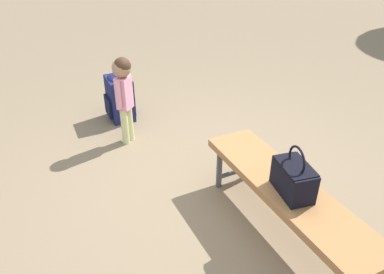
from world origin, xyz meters
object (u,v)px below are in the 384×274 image
at_px(backpack_large, 119,95).
at_px(handbag, 294,178).
at_px(park_bench, 287,193).
at_px(child_standing, 124,88).

bearing_deg(backpack_large, handbag, 178.37).
bearing_deg(backpack_large, park_bench, 179.19).
xyz_separation_m(park_bench, child_standing, (1.88, 0.18, 0.22)).
bearing_deg(handbag, backpack_large, -1.63).
height_order(handbag, backpack_large, handbag).
distance_m(child_standing, backpack_large, 0.63).
bearing_deg(park_bench, handbag, 147.27).
relative_size(child_standing, backpack_large, 1.60).
height_order(park_bench, child_standing, child_standing).
height_order(park_bench, backpack_large, backpack_large).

